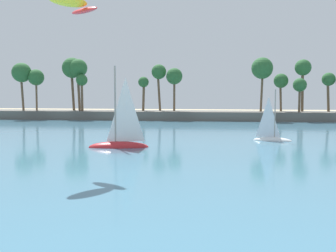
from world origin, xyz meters
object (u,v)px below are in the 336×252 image
at_px(sailboat_near_shore, 272,136).
at_px(kite_aloft_high_over_bay, 68,1).
at_px(sailboat_toward_headland, 120,140).
at_px(kite_aloft_low_near_shore, 84,11).

distance_m(sailboat_near_shore, kite_aloft_high_over_bay, 28.40).
distance_m(sailboat_toward_headland, kite_aloft_high_over_bay, 16.53).
height_order(sailboat_toward_headland, kite_aloft_low_near_shore, kite_aloft_low_near_shore).
distance_m(sailboat_near_shore, sailboat_toward_headland, 17.96).
xyz_separation_m(kite_aloft_high_over_bay, kite_aloft_low_near_shore, (0.64, 1.66, -0.37)).
distance_m(sailboat_near_shore, kite_aloft_low_near_shore, 26.74).
relative_size(sailboat_toward_headland, kite_aloft_low_near_shore, 3.05).
bearing_deg(sailboat_toward_headland, kite_aloft_low_near_shore, -91.74).
height_order(sailboat_near_shore, sailboat_toward_headland, sailboat_toward_headland).
relative_size(sailboat_toward_headland, kite_aloft_high_over_bay, 2.69).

